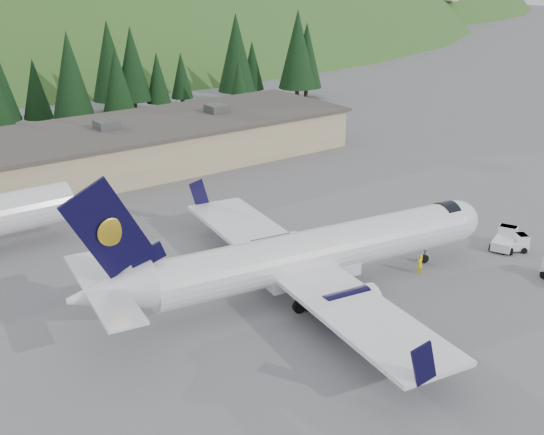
% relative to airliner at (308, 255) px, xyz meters
% --- Properties ---
extents(ground, '(600.00, 600.00, 0.00)m').
position_rel_airliner_xyz_m(ground, '(0.99, -0.15, -3.01)').
color(ground, '#5A5A5F').
extents(airliner, '(34.07, 32.10, 11.31)m').
position_rel_airliner_xyz_m(airliner, '(0.00, 0.00, 0.00)').
color(airliner, white).
rests_on(airliner, ground).
extents(baggage_tug_a, '(3.61, 2.89, 1.72)m').
position_rel_airliner_xyz_m(baggage_tug_a, '(19.18, -3.70, -2.24)').
color(baggage_tug_a, white).
rests_on(baggage_tug_a, ground).
extents(baggage_tug_b, '(3.07, 2.62, 1.47)m').
position_rel_airliner_xyz_m(baggage_tug_b, '(19.20, -4.56, -2.36)').
color(baggage_tug_b, white).
rests_on(baggage_tug_b, ground).
extents(terminal_building, '(71.00, 17.00, 6.10)m').
position_rel_airliner_xyz_m(terminal_building, '(-4.03, 37.85, -0.39)').
color(terminal_building, tan).
rests_on(terminal_building, ground).
extents(ramp_worker, '(0.61, 0.41, 1.64)m').
position_rel_airliner_xyz_m(ramp_worker, '(9.21, -2.85, -2.19)').
color(ramp_worker, yellow).
rests_on(ramp_worker, ground).
extents(hills, '(614.00, 330.00, 300.00)m').
position_rel_airliner_xyz_m(hills, '(54.32, 207.23, -85.81)').
color(hills, '#345118').
rests_on(hills, ground).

